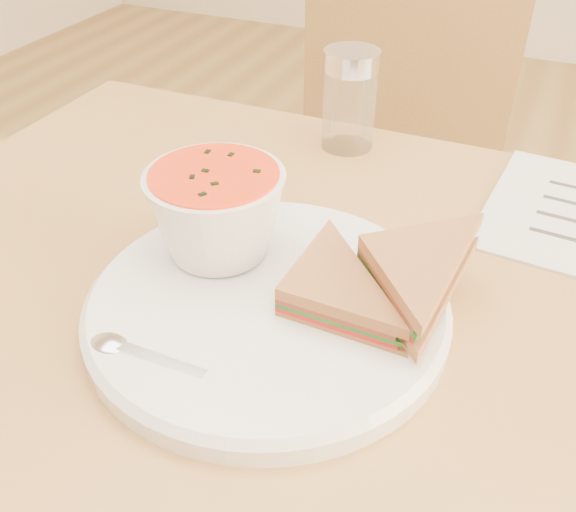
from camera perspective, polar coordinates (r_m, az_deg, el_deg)
The scene contains 7 objects.
chair_far at distance 1.24m, azimuth 10.84°, elevation 4.48°, with size 0.41×0.41×0.93m, color brown, non-canonical shape.
plate at distance 0.53m, azimuth -1.86°, elevation -4.58°, with size 0.30×0.30×0.02m, color white, non-canonical shape.
soup_bowl at distance 0.55m, azimuth -6.32°, elevation 3.46°, with size 0.12×0.12×0.08m, color white, non-canonical shape.
sandwich_half_a at distance 0.49m, azimuth -1.18°, elevation -4.39°, with size 0.11×0.11×0.03m, color #B46F3F, non-canonical shape.
sandwich_half_b at distance 0.53m, azimuth 6.17°, elevation 0.30°, with size 0.11×0.11×0.04m, color #B46F3F, non-canonical shape.
spoon at distance 0.48m, azimuth -11.13°, elevation -9.19°, with size 0.16×0.03×0.01m, color silver, non-canonical shape.
condiment_shaker at distance 0.77m, azimuth 5.48°, elevation 13.63°, with size 0.06×0.06×0.12m, color silver, non-canonical shape.
Camera 1 is at (0.11, -0.39, 1.11)m, focal length 40.00 mm.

